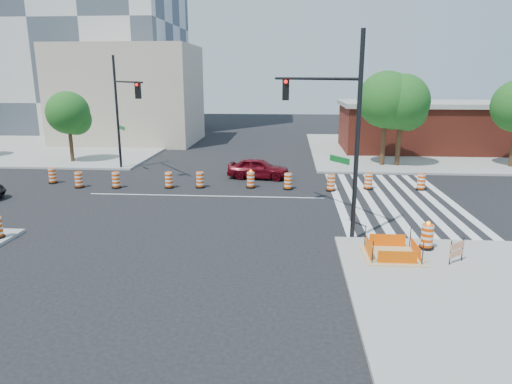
# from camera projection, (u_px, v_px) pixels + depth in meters

# --- Properties ---
(ground) EXTENTS (120.00, 120.00, 0.00)m
(ground) POSITION_uv_depth(u_px,v_px,m) (205.00, 196.00, 27.08)
(ground) COLOR black
(ground) RESTS_ON ground
(sidewalk_ne) EXTENTS (22.00, 22.00, 0.15)m
(sidewalk_ne) POSITION_uv_depth(u_px,v_px,m) (427.00, 150.00, 43.17)
(sidewalk_ne) COLOR gray
(sidewalk_ne) RESTS_ON ground
(sidewalk_nw) EXTENTS (22.00, 22.00, 0.15)m
(sidewalk_nw) POSITION_uv_depth(u_px,v_px,m) (60.00, 146.00, 45.75)
(sidewalk_nw) COLOR gray
(sidewalk_nw) RESTS_ON ground
(crosswalk_east) EXTENTS (6.75, 13.50, 0.01)m
(crosswalk_east) POSITION_uv_depth(u_px,v_px,m) (392.00, 199.00, 26.30)
(crosswalk_east) COLOR silver
(crosswalk_east) RESTS_ON ground
(lane_centerline) EXTENTS (14.00, 0.12, 0.01)m
(lane_centerline) POSITION_uv_depth(u_px,v_px,m) (205.00, 196.00, 27.08)
(lane_centerline) COLOR silver
(lane_centerline) RESTS_ON ground
(excavation_pit) EXTENTS (2.20, 2.20, 0.90)m
(excavation_pit) POSITION_uv_depth(u_px,v_px,m) (392.00, 254.00, 17.69)
(excavation_pit) COLOR tan
(excavation_pit) RESTS_ON ground
(brick_storefront) EXTENTS (16.50, 8.50, 4.60)m
(brick_storefront) POSITION_uv_depth(u_px,v_px,m) (430.00, 127.00, 42.61)
(brick_storefront) COLOR maroon
(brick_storefront) RESTS_ON ground
(beige_midrise) EXTENTS (14.00, 10.00, 10.00)m
(beige_midrise) POSITION_uv_depth(u_px,v_px,m) (129.00, 95.00, 47.96)
(beige_midrise) COLOR tan
(beige_midrise) RESTS_ON ground
(red_coupe) EXTENTS (4.42, 2.20, 1.45)m
(red_coupe) POSITION_uv_depth(u_px,v_px,m) (258.00, 168.00, 31.53)
(red_coupe) COLOR #580711
(red_coupe) RESTS_ON ground
(signal_pole_se) EXTENTS (3.71, 5.49, 8.58)m
(signal_pole_se) POSITION_uv_depth(u_px,v_px,m) (331.00, 115.00, 20.06)
(signal_pole_se) COLOR black
(signal_pole_se) RESTS_ON ground
(signal_pole_nw) EXTENTS (3.78, 5.11, 8.23)m
(signal_pole_nw) POSITION_uv_depth(u_px,v_px,m) (123.00, 103.00, 32.20)
(signal_pole_nw) COLOR black
(signal_pole_nw) RESTS_ON ground
(pit_drum) EXTENTS (0.59, 0.59, 1.16)m
(pit_drum) POSITION_uv_depth(u_px,v_px,m) (427.00, 237.00, 18.30)
(pit_drum) COLOR black
(pit_drum) RESTS_ON ground
(barricade) EXTENTS (0.67, 0.50, 0.94)m
(barricade) POSITION_uv_depth(u_px,v_px,m) (457.00, 249.00, 16.92)
(barricade) COLOR #E34604
(barricade) RESTS_ON ground
(tree_north_b) EXTENTS (3.40, 3.39, 5.77)m
(tree_north_b) POSITION_uv_depth(u_px,v_px,m) (69.00, 115.00, 36.41)
(tree_north_b) COLOR #382314
(tree_north_b) RESTS_ON ground
(tree_north_c) EXTENTS (4.31, 4.31, 7.32)m
(tree_north_c) POSITION_uv_depth(u_px,v_px,m) (387.00, 103.00, 34.67)
(tree_north_c) COLOR #382314
(tree_north_c) RESTS_ON ground
(tree_north_d) EXTENTS (4.18, 4.18, 7.11)m
(tree_north_d) POSITION_uv_depth(u_px,v_px,m) (402.00, 105.00, 34.52)
(tree_north_d) COLOR #382314
(tree_north_d) RESTS_ON ground
(median_drum_0) EXTENTS (0.60, 0.60, 1.02)m
(median_drum_0) POSITION_uv_depth(u_px,v_px,m) (53.00, 176.00, 30.16)
(median_drum_0) COLOR black
(median_drum_0) RESTS_ON ground
(median_drum_1) EXTENTS (0.60, 0.60, 1.02)m
(median_drum_1) POSITION_uv_depth(u_px,v_px,m) (79.00, 180.00, 28.96)
(median_drum_1) COLOR black
(median_drum_1) RESTS_ON ground
(median_drum_2) EXTENTS (0.60, 0.60, 1.02)m
(median_drum_2) POSITION_uv_depth(u_px,v_px,m) (116.00, 181.00, 28.85)
(median_drum_2) COLOR black
(median_drum_2) RESTS_ON ground
(median_drum_3) EXTENTS (0.60, 0.60, 1.02)m
(median_drum_3) POSITION_uv_depth(u_px,v_px,m) (169.00, 181.00, 28.89)
(median_drum_3) COLOR black
(median_drum_3) RESTS_ON ground
(median_drum_4) EXTENTS (0.60, 0.60, 1.02)m
(median_drum_4) POSITION_uv_depth(u_px,v_px,m) (200.00, 180.00, 28.96)
(median_drum_4) COLOR black
(median_drum_4) RESTS_ON ground
(median_drum_5) EXTENTS (0.60, 0.60, 1.18)m
(median_drum_5) POSITION_uv_depth(u_px,v_px,m) (251.00, 180.00, 28.92)
(median_drum_5) COLOR black
(median_drum_5) RESTS_ON ground
(median_drum_6) EXTENTS (0.60, 0.60, 1.02)m
(median_drum_6) POSITION_uv_depth(u_px,v_px,m) (288.00, 182.00, 28.54)
(median_drum_6) COLOR black
(median_drum_6) RESTS_ON ground
(median_drum_7) EXTENTS (0.60, 0.60, 1.02)m
(median_drum_7) POSITION_uv_depth(u_px,v_px,m) (331.00, 183.00, 28.12)
(median_drum_7) COLOR black
(median_drum_7) RESTS_ON ground
(median_drum_8) EXTENTS (0.60, 0.60, 1.02)m
(median_drum_8) POSITION_uv_depth(u_px,v_px,m) (368.00, 182.00, 28.56)
(median_drum_8) COLOR black
(median_drum_8) RESTS_ON ground
(median_drum_9) EXTENTS (0.60, 0.60, 1.02)m
(median_drum_9) POSITION_uv_depth(u_px,v_px,m) (421.00, 183.00, 28.36)
(median_drum_9) COLOR black
(median_drum_9) RESTS_ON ground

